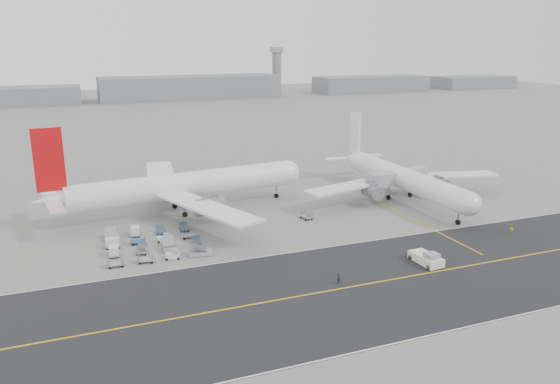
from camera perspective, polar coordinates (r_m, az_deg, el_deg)
name	(u,v)px	position (r m, az deg, el deg)	size (l,w,h in m)	color
ground	(287,248)	(96.42, 0.71, -5.89)	(700.00, 700.00, 0.00)	gray
taxiway	(363,285)	(83.63, 8.66, -9.56)	(220.00, 59.00, 0.03)	#252527
horizon_buildings	(175,99)	(350.80, -10.93, 9.49)	(520.00, 28.00, 28.00)	slate
control_tower	(277,70)	(373.45, -0.35, 12.62)	(7.00, 7.00, 31.25)	slate
airliner_a	(180,186)	(116.40, -10.40, 0.60)	(57.61, 56.66, 19.92)	white
airliner_b	(401,177)	(127.92, 12.53, 1.50)	(49.93, 50.49, 17.42)	white
pushback_tug	(427,259)	(92.76, 15.08, -6.73)	(3.20, 7.92, 2.25)	white
jet_bridge	(399,178)	(128.46, 12.29, 1.41)	(17.90, 6.78, 6.68)	gray
gse_cluster	(154,247)	(99.58, -13.02, -5.60)	(21.58, 20.81, 1.94)	#9C9CA1
stray_dolly	(306,219)	(111.88, 2.77, -2.83)	(1.60, 2.59, 1.60)	silver
ground_crew_a	(339,278)	(83.17, 6.16, -8.97)	(0.62, 0.41, 1.71)	black
ground_crew_b	(511,229)	(112.14, 23.01, -3.56)	(0.90, 0.70, 1.86)	#C1D418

